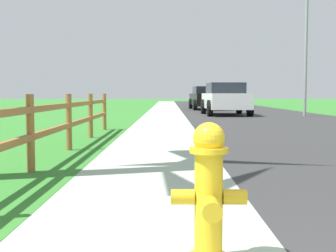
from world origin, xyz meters
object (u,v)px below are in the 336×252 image
fire_hydrant (209,191)px  street_lamp (309,31)px  parked_car_blue (208,97)px  parked_suv_white (225,98)px  parked_car_black (206,98)px

fire_hydrant → street_lamp: bearing=71.4°
fire_hydrant → parked_car_blue: parked_car_blue is taller
parked_suv_white → parked_car_black: 7.72m
parked_car_black → fire_hydrant: bearing=-94.7°
parked_suv_white → street_lamp: 4.94m
parked_car_black → parked_car_blue: bearing=84.4°
parked_suv_white → parked_car_black: bearing=92.2°
parked_car_blue → parked_suv_white: bearing=-92.0°
parked_car_blue → parked_car_black: bearing=-95.6°
fire_hydrant → parked_car_blue: bearing=85.1°
parked_car_blue → street_lamp: size_ratio=0.75×
fire_hydrant → parked_suv_white: parked_suv_white is taller
parked_car_black → parked_car_blue: 8.96m
fire_hydrant → parked_car_black: parked_car_black is taller
parked_car_black → parked_car_blue: size_ratio=0.99×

